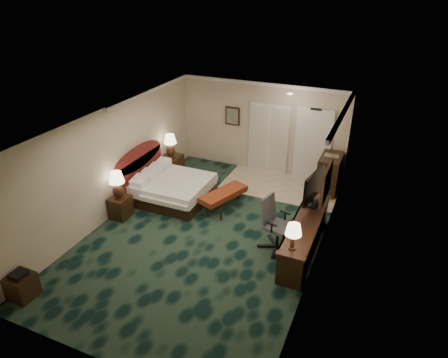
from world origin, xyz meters
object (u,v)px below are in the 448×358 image
at_px(bed, 174,189).
at_px(nightstand_near, 120,207).
at_px(desk_chair, 278,225).
at_px(lamp_near, 117,185).
at_px(side_table, 22,286).
at_px(lamp_far, 170,146).
at_px(minibar, 329,174).
at_px(bed_bench, 224,199).
at_px(desk, 304,236).
at_px(nightstand_far, 172,166).
at_px(tv, 314,188).

height_order(bed, nightstand_near, bed).
bearing_deg(desk_chair, lamp_near, -161.14).
bearing_deg(side_table, lamp_far, 89.68).
relative_size(nightstand_near, lamp_far, 0.79).
distance_m(lamp_near, minibar, 5.60).
bearing_deg(bed, bed_bench, 5.06).
bearing_deg(desk, side_table, -142.22).
distance_m(bed, lamp_near, 1.63).
bearing_deg(nightstand_far, bed, -58.38).
height_order(side_table, desk, desk).
relative_size(lamp_far, minibar, 0.66).
height_order(lamp_near, desk_chair, lamp_near).
height_order(nightstand_near, desk, desk).
bearing_deg(desk_chair, nightstand_near, -161.56).
height_order(desk, desk_chair, desk_chair).
distance_m(lamp_far, side_table, 5.48).
bearing_deg(lamp_near, tv, 15.33).
xyz_separation_m(desk, desk_chair, (-0.56, -0.13, 0.23)).
xyz_separation_m(bed_bench, desk_chair, (1.76, -1.10, 0.37)).
bearing_deg(bed_bench, nightstand_far, 174.17).
distance_m(bed_bench, minibar, 3.04).
bearing_deg(side_table, tv, 43.59).
bearing_deg(minibar, bed, -150.27).
distance_m(lamp_far, desk_chair, 4.42).
bearing_deg(nightstand_near, bed_bench, 33.24).
bearing_deg(nightstand_far, side_table, -90.24).
xyz_separation_m(bed, nightstand_far, (-0.73, 1.18, 0.03)).
height_order(lamp_far, desk, lamp_far).
bearing_deg(bed, desk_chair, -17.34).
bearing_deg(lamp_far, bed, -57.61).
relative_size(side_table, tv, 0.46).
height_order(bed_bench, desk_chair, desk_chair).
height_order(lamp_near, side_table, lamp_near).
distance_m(bed_bench, desk_chair, 2.11).
height_order(tv, minibar, tv).
distance_m(nightstand_far, lamp_far, 0.66).
height_order(bed_bench, tv, tv).
relative_size(desk, minibar, 2.52).
bearing_deg(desk, bed_bench, 157.14).
bearing_deg(desk, nightstand_far, 155.32).
relative_size(bed, tv, 1.74).
relative_size(side_table, desk, 0.19).
xyz_separation_m(bed_bench, side_table, (-2.13, -4.42, 0.01)).
height_order(desk, minibar, minibar).
height_order(nightstand_far, minibar, minibar).
xyz_separation_m(bed, minibar, (3.67, 2.10, 0.23)).
distance_m(lamp_far, bed_bench, 2.45).
relative_size(bed, nightstand_far, 2.82).
bearing_deg(lamp_far, side_table, -90.32).
bearing_deg(desk, minibar, 90.42).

